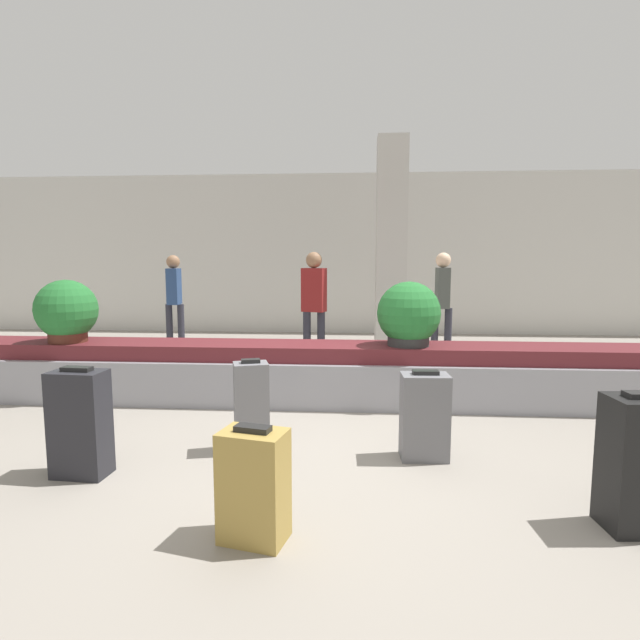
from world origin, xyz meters
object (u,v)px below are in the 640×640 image
(suitcase_1, at_px, (424,416))
(traveler_0, at_px, (174,294))
(pillar, at_px, (391,252))
(potted_plant_1, at_px, (67,312))
(suitcase_3, at_px, (638,463))
(suitcase_0, at_px, (80,423))
(suitcase_4, at_px, (254,485))
(traveler_1, at_px, (442,296))
(traveler_2, at_px, (314,299))
(suitcase_2, at_px, (251,407))
(potted_plant_0, at_px, (409,315))

(suitcase_1, bearing_deg, traveler_0, 126.23)
(pillar, distance_m, potted_plant_1, 4.25)
(pillar, bearing_deg, suitcase_3, -77.06)
(pillar, bearing_deg, potted_plant_1, -147.80)
(pillar, xyz_separation_m, suitcase_0, (-2.37, -4.11, -1.23))
(suitcase_4, bearing_deg, traveler_0, 126.98)
(suitcase_3, bearing_deg, potted_plant_1, 148.94)
(suitcase_0, bearing_deg, traveler_1, 57.77)
(traveler_2, bearing_deg, suitcase_3, 135.76)
(suitcase_2, relative_size, potted_plant_1, 1.09)
(suitcase_1, xyz_separation_m, traveler_0, (-3.53, 4.43, 0.60))
(potted_plant_1, height_order, traveler_2, traveler_2)
(pillar, bearing_deg, suitcase_1, -89.66)
(traveler_0, relative_size, traveler_1, 0.98)
(traveler_0, bearing_deg, suitcase_2, 21.16)
(suitcase_0, bearing_deg, potted_plant_1, 125.81)
(suitcase_1, distance_m, suitcase_3, 1.38)
(potted_plant_0, distance_m, potted_plant_1, 3.60)
(suitcase_0, relative_size, traveler_1, 0.48)
(pillar, height_order, traveler_2, pillar)
(suitcase_2, relative_size, traveler_1, 0.46)
(pillar, height_order, traveler_1, pillar)
(suitcase_1, bearing_deg, traveler_1, 76.49)
(suitcase_2, distance_m, traveler_2, 3.28)
(suitcase_0, relative_size, potted_plant_1, 1.15)
(suitcase_2, xyz_separation_m, suitcase_4, (0.27, -1.24, -0.05))
(traveler_0, bearing_deg, traveler_2, 58.88)
(potted_plant_0, bearing_deg, pillar, 91.07)
(potted_plant_0, distance_m, traveler_1, 2.60)
(pillar, xyz_separation_m, suitcase_3, (1.05, -4.56, -1.22))
(suitcase_3, height_order, suitcase_4, suitcase_3)
(suitcase_4, distance_m, potted_plant_1, 3.67)
(suitcase_2, height_order, traveler_0, traveler_0)
(suitcase_0, xyz_separation_m, traveler_1, (3.17, 4.40, 0.57))
(suitcase_1, bearing_deg, potted_plant_1, 156.30)
(potted_plant_0, bearing_deg, suitcase_1, -90.78)
(suitcase_3, distance_m, traveler_2, 4.74)
(suitcase_2, height_order, suitcase_3, suitcase_3)
(suitcase_2, height_order, potted_plant_1, potted_plant_1)
(suitcase_4, height_order, traveler_0, traveler_0)
(pillar, distance_m, suitcase_3, 4.83)
(suitcase_2, distance_m, suitcase_4, 1.27)
(suitcase_4, bearing_deg, pillar, 91.07)
(suitcase_0, bearing_deg, potted_plant_0, 41.85)
(pillar, relative_size, suitcase_0, 4.19)
(potted_plant_0, bearing_deg, suitcase_4, -112.16)
(potted_plant_1, distance_m, traveler_2, 3.11)
(pillar, relative_size, suitcase_2, 4.41)
(suitcase_3, bearing_deg, suitcase_0, 168.26)
(suitcase_1, relative_size, suitcase_3, 0.87)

